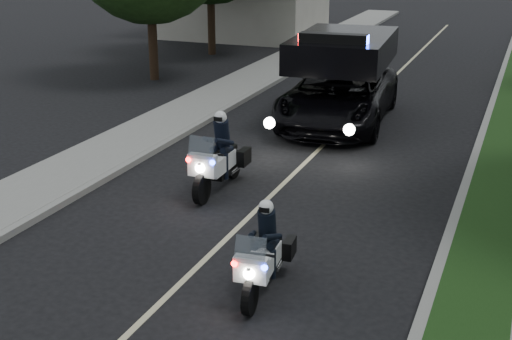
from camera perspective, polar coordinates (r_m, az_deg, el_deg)
The scene contains 13 objects.
ground at distance 12.86m, azimuth -4.62°, elevation -7.75°, with size 120.00×120.00×0.00m, color black.
curb_right at distance 21.04m, azimuth 18.02°, elevation 2.51°, with size 0.20×60.00×0.15m, color gray.
grass_verge at distance 21.01m, azimuth 19.91°, elevation 2.28°, with size 1.20×60.00×0.16m, color #193814.
curb_left at distance 22.97m, azimuth -2.78°, elevation 4.83°, with size 0.20×60.00×0.15m, color gray.
sidewalk_left at distance 23.44m, azimuth -5.24°, elevation 5.08°, with size 2.00×60.00×0.16m, color gray.
lane_marking at distance 21.66m, azimuth 7.16°, elevation 3.60°, with size 0.12×50.00×0.01m, color #BFB78C.
police_moto_left at distance 16.34m, azimuth -3.07°, elevation -1.61°, with size 0.77×2.21×1.88m, color white, non-canonical shape.
police_moto_right at distance 12.00m, azimuth 0.63°, elevation -9.81°, with size 0.66×1.89×1.61m, color white, non-canonical shape.
police_suv at distance 22.06m, azimuth 6.75°, elevation 3.90°, with size 3.02×6.52×3.17m, color black.
bicycle at distance 29.85m, azimuth 6.92°, elevation 7.98°, with size 0.54×1.55×0.81m, color black.
cyclist at distance 29.85m, azimuth 6.92°, elevation 7.98°, with size 0.58×0.39×1.61m, color black.
tree_left_near at distance 28.54m, azimuth -8.33°, elevation 7.39°, with size 6.13×6.13×10.21m, color #1D3F15, non-canonical shape.
tree_left_far at distance 34.02m, azimuth -3.63°, elevation 9.49°, with size 6.55×6.55×10.92m, color #143310, non-canonical shape.
Camera 1 is at (5.19, -10.20, 5.86)m, focal length 48.64 mm.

